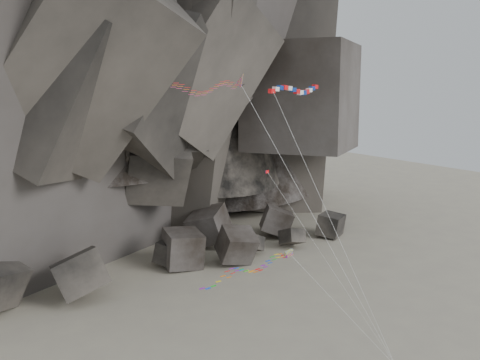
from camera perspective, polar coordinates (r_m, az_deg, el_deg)
headland at (r=116.95m, az=-19.44°, el=15.63°), size 110.00×70.00×84.00m
boulder_field at (r=89.31m, az=-8.93°, el=-8.14°), size 85.74×19.73×8.82m
delta_kite at (r=50.33m, az=-3.73°, el=9.85°), size 20.28×12.41×30.48m
banner_kite at (r=57.51m, az=6.03°, el=9.31°), size 9.23×12.58×29.25m
parafoil_kite at (r=57.63m, az=0.42°, el=-9.55°), size 17.37×12.15×10.82m
pennant_kite at (r=55.91m, az=7.00°, el=-5.29°), size 9.57×10.44×20.65m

